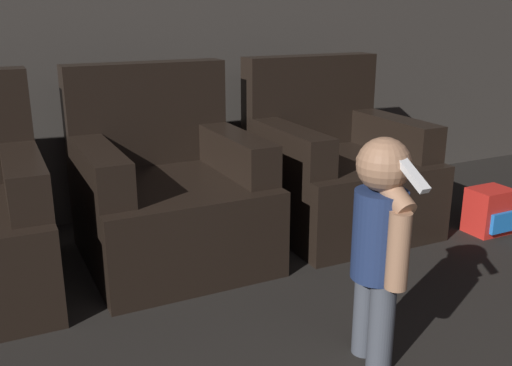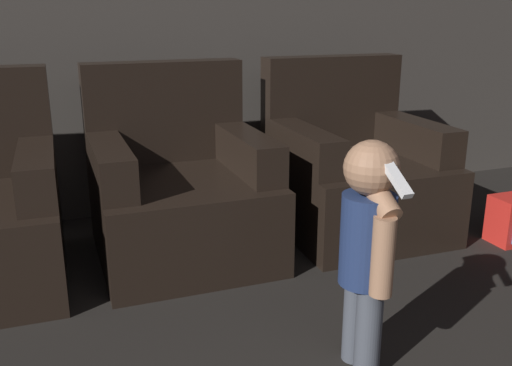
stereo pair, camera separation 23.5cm
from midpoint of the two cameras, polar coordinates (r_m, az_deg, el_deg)
armchair_middle at (r=2.94m, az=-5.39°, el=-0.95°), size 0.85×0.89×0.96m
armchair_right at (r=3.33m, az=11.65°, el=0.96°), size 0.86×0.91×0.96m
person_toddler at (r=1.96m, az=14.57°, el=-5.63°), size 0.18×0.33×0.83m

